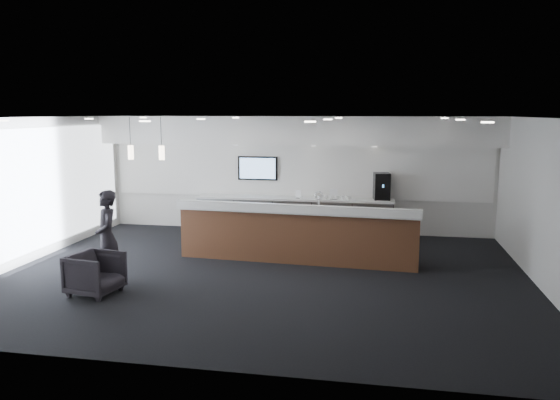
% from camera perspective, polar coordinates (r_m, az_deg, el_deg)
% --- Properties ---
extents(ground, '(10.00, 10.00, 0.00)m').
position_cam_1_polar(ground, '(10.64, -1.70, -7.77)').
color(ground, black).
rests_on(ground, ground).
extents(ceiling, '(10.00, 8.00, 0.02)m').
position_cam_1_polar(ceiling, '(10.18, -1.78, 8.61)').
color(ceiling, black).
rests_on(ceiling, back_wall).
extents(back_wall, '(10.00, 0.02, 3.00)m').
position_cam_1_polar(back_wall, '(14.21, 1.69, 2.70)').
color(back_wall, silver).
rests_on(back_wall, ground).
extents(left_wall, '(0.02, 8.00, 3.00)m').
position_cam_1_polar(left_wall, '(12.36, -25.02, 0.87)').
color(left_wall, silver).
rests_on(left_wall, ground).
extents(right_wall, '(0.02, 8.00, 3.00)m').
position_cam_1_polar(right_wall, '(10.47, 26.09, -0.56)').
color(right_wall, silver).
rests_on(right_wall, ground).
extents(soffit_bulkhead, '(10.00, 0.90, 0.70)m').
position_cam_1_polar(soffit_bulkhead, '(13.68, 1.42, 7.28)').
color(soffit_bulkhead, white).
rests_on(soffit_bulkhead, back_wall).
extents(alcove_panel, '(9.80, 0.06, 1.40)m').
position_cam_1_polar(alcove_panel, '(14.17, 1.67, 3.09)').
color(alcove_panel, white).
rests_on(alcove_panel, back_wall).
extents(window_blinds_wall, '(0.04, 7.36, 2.55)m').
position_cam_1_polar(window_blinds_wall, '(12.34, -24.87, 0.87)').
color(window_blinds_wall, silver).
rests_on(window_blinds_wall, left_wall).
extents(back_credenza, '(5.06, 0.66, 0.95)m').
position_cam_1_polar(back_credenza, '(14.01, 1.44, -1.62)').
color(back_credenza, gray).
rests_on(back_credenza, ground).
extents(wall_tv, '(1.05, 0.08, 0.62)m').
position_cam_1_polar(wall_tv, '(14.28, -2.34, 3.34)').
color(wall_tv, black).
rests_on(wall_tv, back_wall).
extents(pendant_left, '(0.12, 0.12, 0.30)m').
position_cam_1_polar(pendant_left, '(11.71, -12.50, 4.79)').
color(pendant_left, '#FFE6C6').
rests_on(pendant_left, ceiling).
extents(pendant_right, '(0.12, 0.12, 0.30)m').
position_cam_1_polar(pendant_right, '(12.00, -15.59, 4.77)').
color(pendant_right, '#FFE6C6').
rests_on(pendant_right, ceiling).
extents(ceiling_can_lights, '(7.00, 5.00, 0.02)m').
position_cam_1_polar(ceiling_can_lights, '(10.18, -1.78, 8.44)').
color(ceiling_can_lights, silver).
rests_on(ceiling_can_lights, ceiling).
extents(service_counter, '(5.10, 1.15, 1.49)m').
position_cam_1_polar(service_counter, '(11.48, 1.82, -3.54)').
color(service_counter, brown).
rests_on(service_counter, ground).
extents(coffee_machine, '(0.44, 0.53, 0.66)m').
position_cam_1_polar(coffee_machine, '(13.76, 10.57, 1.42)').
color(coffee_machine, black).
rests_on(coffee_machine, back_credenza).
extents(info_sign_left, '(0.15, 0.06, 0.21)m').
position_cam_1_polar(info_sign_left, '(13.76, 1.95, 0.61)').
color(info_sign_left, white).
rests_on(info_sign_left, back_credenza).
extents(info_sign_right, '(0.20, 0.04, 0.26)m').
position_cam_1_polar(info_sign_right, '(13.65, 5.62, 0.62)').
color(info_sign_right, white).
rests_on(info_sign_right, back_credenza).
extents(armchair, '(0.92, 0.90, 0.73)m').
position_cam_1_polar(armchair, '(9.95, -18.74, -7.29)').
color(armchair, black).
rests_on(armchair, ground).
extents(lounge_guest, '(0.69, 0.75, 1.71)m').
position_cam_1_polar(lounge_guest, '(10.44, -17.63, -3.69)').
color(lounge_guest, black).
rests_on(lounge_guest, ground).
extents(cup_0, '(0.11, 0.11, 0.10)m').
position_cam_1_polar(cup_0, '(13.65, 7.23, 0.25)').
color(cup_0, white).
rests_on(cup_0, back_credenza).
extents(cup_1, '(0.15, 0.15, 0.10)m').
position_cam_1_polar(cup_1, '(13.66, 6.65, 0.27)').
color(cup_1, white).
rests_on(cup_1, back_credenza).
extents(cup_2, '(0.13, 0.13, 0.10)m').
position_cam_1_polar(cup_2, '(13.67, 6.06, 0.28)').
color(cup_2, white).
rests_on(cup_2, back_credenza).
extents(cup_3, '(0.14, 0.14, 0.10)m').
position_cam_1_polar(cup_3, '(13.68, 5.48, 0.30)').
color(cup_3, white).
rests_on(cup_3, back_credenza).
extents(cup_4, '(0.15, 0.15, 0.10)m').
position_cam_1_polar(cup_4, '(13.69, 4.89, 0.32)').
color(cup_4, white).
rests_on(cup_4, back_credenza).
extents(cup_5, '(0.12, 0.12, 0.10)m').
position_cam_1_polar(cup_5, '(13.70, 4.31, 0.33)').
color(cup_5, white).
rests_on(cup_5, back_credenza).
extents(cup_6, '(0.15, 0.15, 0.10)m').
position_cam_1_polar(cup_6, '(13.72, 3.73, 0.35)').
color(cup_6, white).
rests_on(cup_6, back_credenza).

